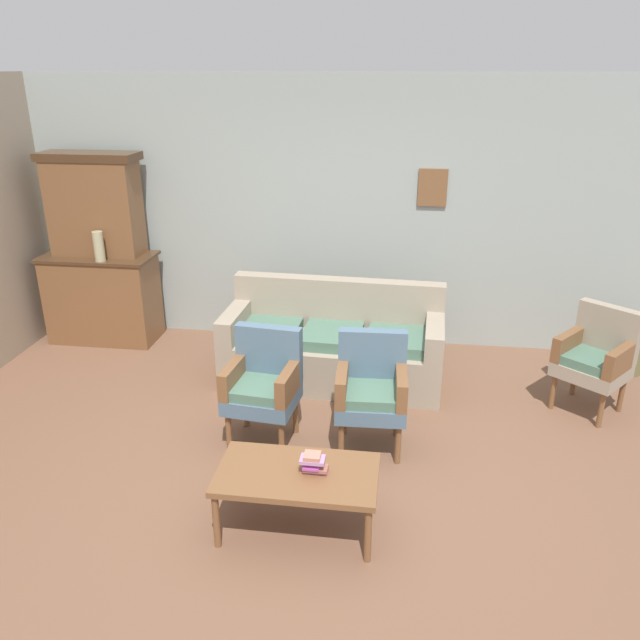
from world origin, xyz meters
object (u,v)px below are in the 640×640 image
Objects in this scene: floral_couch at (333,347)px; book_stack_on_table at (313,463)px; wingback_chair_by_fireplace at (596,355)px; floor_vase_by_wall at (632,346)px; side_cabinet at (103,297)px; coffee_table at (297,478)px; armchair_near_cabinet at (264,382)px; armchair_near_couch_end at (371,387)px; vase_on_cabinet at (99,246)px.

floral_couch is 2.09m from book_stack_on_table.
floor_vase_by_wall is at bearing 54.14° from wingback_chair_by_fireplace.
side_cabinet reaches higher than coffee_table.
floral_couch reaches higher than book_stack_on_table.
wingback_chair_by_fireplace reaches higher than floor_vase_by_wall.
armchair_near_cabinet is 0.83m from armchair_near_couch_end.
side_cabinet is at bearing 166.40° from floral_couch.
vase_on_cabinet is (0.13, -0.19, 0.61)m from side_cabinet.
armchair_near_couch_end is 1.05m from book_stack_on_table.
armchair_near_cabinet is at bearing 113.51° from coffee_table.
book_stack_on_table is at bearing -45.42° from side_cabinet.
floor_vase_by_wall is at bearing 26.72° from armchair_near_cabinet.
coffee_table is 0.15m from book_stack_on_table.
coffee_table is (0.43, -0.99, -0.12)m from armchair_near_cabinet.
floral_couch is 11.47× the size of book_stack_on_table.
wingback_chair_by_fireplace is (2.25, -0.25, 0.17)m from floral_couch.
side_cabinet is 3.83× the size of vase_on_cabinet.
wingback_chair_by_fireplace is at bearing 17.74° from armchair_near_cabinet.
armchair_near_cabinet is 2.79m from wingback_chair_by_fireplace.
side_cabinet is at bearing 178.93° from floor_vase_by_wall.
wingback_chair_by_fireplace is (4.78, -0.87, 0.03)m from side_cabinet.
vase_on_cabinet is 3.25m from armchair_near_couch_end.
floral_couch is at bearing 173.58° from wingback_chair_by_fireplace.
armchair_near_couch_end reaches higher than book_stack_on_table.
coffee_table is at bearing -46.66° from side_cabinet.
floor_vase_by_wall is at bearing 43.21° from coffee_table.
floral_couch is at bearing 69.61° from armchair_near_cabinet.
book_stack_on_table is (-0.30, -1.01, -0.02)m from armchair_near_couch_end.
floral_couch is 2.25× the size of armchair_near_couch_end.
floor_vase_by_wall is at bearing -1.07° from side_cabinet.
side_cabinet is 1.28× the size of armchair_near_couch_end.
armchair_near_couch_end is 2.87m from floor_vase_by_wall.
armchair_near_cabinet reaches higher than coffee_table.
book_stack_on_table is at bearing -139.34° from wingback_chair_by_fireplace.
floor_vase_by_wall is (2.80, 0.51, -0.05)m from floral_couch.
coffee_table is at bearing -140.34° from wingback_chair_by_fireplace.
book_stack_on_table is at bearing 9.80° from coffee_table.
coffee_table is at bearing -170.20° from book_stack_on_table.
coffee_table is (-0.39, -1.02, -0.12)m from armchair_near_couch_end.
side_cabinet reaches higher than wingback_chair_by_fireplace.
vase_on_cabinet reaches higher than wingback_chair_by_fireplace.
wingback_chair_by_fireplace is 0.90× the size of coffee_table.
wingback_chair_by_fireplace is at bearing -125.86° from floor_vase_by_wall.
armchair_near_couch_end is (2.82, -1.50, -0.58)m from vase_on_cabinet.
book_stack_on_table is (2.65, -2.69, 0.02)m from side_cabinet.
armchair_near_cabinet is at bearing 118.47° from book_stack_on_table.
armchair_near_couch_end is 1.10m from coffee_table.
side_cabinet is 3.78m from book_stack_on_table.
floral_couch and armchair_near_couch_end have the same top height.
floor_vase_by_wall is at bearing 0.97° from vase_on_cabinet.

